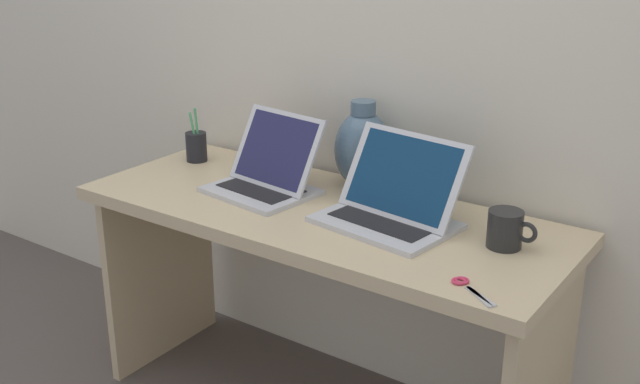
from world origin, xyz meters
TOP-DOWN VIEW (x-y plane):
  - back_wall at (0.00, 0.32)m, footprint 4.40×0.04m
  - desk at (0.00, 0.00)m, footprint 1.44×0.57m
  - laptop_left at (-0.21, 0.03)m, footprint 0.34×0.29m
  - laptop_right at (0.22, 0.04)m, footprint 0.39×0.31m
  - green_vase at (0.00, 0.22)m, footprint 0.17×0.17m
  - coffee_mug at (0.54, 0.05)m, footprint 0.13×0.09m
  - pen_cup at (-0.60, 0.12)m, footprint 0.07×0.07m
  - scissors at (0.55, -0.21)m, footprint 0.13×0.10m

SIDE VIEW (x-z plane):
  - desk at x=0.00m, z-range 0.20..0.91m
  - scissors at x=0.55m, z-range 0.70..0.71m
  - coffee_mug at x=0.54m, z-range 0.71..0.80m
  - pen_cup at x=-0.60m, z-range 0.66..0.85m
  - laptop_right at x=0.22m, z-range 0.65..0.88m
  - laptop_left at x=-0.21m, z-range 0.65..0.88m
  - green_vase at x=0.00m, z-range 0.69..0.96m
  - back_wall at x=0.00m, z-range 0.00..2.40m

